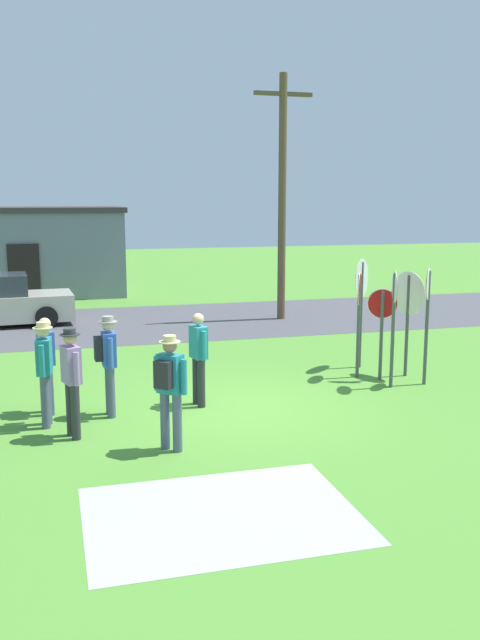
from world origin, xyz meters
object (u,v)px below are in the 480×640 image
at_px(stop_sign_center_cluster, 428,308).
at_px(stop_sign_leaning_right, 382,319).
at_px(person_on_left, 72,376).
at_px(person_in_teal, 199,354).
at_px(person_in_blue, 170,385).
at_px(stop_sign_rear_left, 359,307).
at_px(person_with_sunhat, 46,360).
at_px(person_in_dark_shirt, 108,359).
at_px(stop_sign_far_back, 361,293).
at_px(stop_sign_low_front, 408,304).
at_px(stop_sign_rear_right, 394,311).
at_px(utility_pole, 282,193).
at_px(person_holding_notes, 45,368).

bearing_deg(stop_sign_center_cluster, stop_sign_leaning_right, 143.33).
bearing_deg(person_on_left, stop_sign_center_cluster, 10.92).
bearing_deg(person_in_teal, person_in_blue, -112.70).
height_order(stop_sign_rear_left, stop_sign_center_cluster, stop_sign_center_cluster).
bearing_deg(person_with_sunhat, stop_sign_leaning_right, 4.32).
relative_size(stop_sign_leaning_right, person_in_dark_shirt, 1.10).
bearing_deg(person_in_dark_shirt, stop_sign_center_cluster, 3.45).
height_order(person_in_dark_shirt, person_in_blue, same).
bearing_deg(person_with_sunhat, stop_sign_rear_left, 7.70).
distance_m(stop_sign_far_back, stop_sign_center_cluster, 1.78).
relative_size(stop_sign_leaning_right, stop_sign_center_cluster, 0.81).
relative_size(stop_sign_low_front, stop_sign_rear_right, 0.95).
distance_m(stop_sign_low_front, person_in_blue, 6.30).
distance_m(utility_pole, person_in_teal, 9.76).
distance_m(person_in_teal, person_in_blue, 2.27).
height_order(stop_sign_rear_left, person_in_teal, stop_sign_rear_left).
relative_size(utility_pole, stop_sign_leaning_right, 3.85).
xyz_separation_m(utility_pole, stop_sign_rear_left, (-0.75, -7.16, -2.36)).
bearing_deg(stop_sign_leaning_right, stop_sign_rear_right, -94.26).
distance_m(utility_pole, person_with_sunhat, 11.01).
height_order(stop_sign_rear_left, person_in_dark_shirt, stop_sign_rear_left).
height_order(stop_sign_leaning_right, person_in_blue, stop_sign_leaning_right).
bearing_deg(utility_pole, person_holding_notes, -128.90).
xyz_separation_m(person_holding_notes, person_in_blue, (1.77, -1.64, 0.03)).
relative_size(utility_pole, person_with_sunhat, 4.34).
bearing_deg(utility_pole, stop_sign_center_cluster, -87.81).
distance_m(utility_pole, person_in_blue, 11.92).
height_order(person_on_left, person_with_sunhat, person_on_left).
bearing_deg(person_holding_notes, stop_sign_far_back, 19.07).
height_order(stop_sign_far_back, person_on_left, stop_sign_far_back).
bearing_deg(stop_sign_rear_left, person_with_sunhat, -172.30).
distance_m(stop_sign_rear_left, person_in_blue, 5.52).
bearing_deg(stop_sign_center_cluster, stop_sign_rear_left, 140.49).
height_order(person_with_sunhat, person_in_dark_shirt, person_in_dark_shirt).
xyz_separation_m(stop_sign_rear_left, person_with_sunhat, (-6.23, -0.84, -0.53)).
xyz_separation_m(utility_pole, person_in_dark_shirt, (-5.97, -8.41, -2.84)).
bearing_deg(stop_sign_rear_right, person_in_dark_shirt, -176.39).
distance_m(stop_sign_center_cluster, person_in_dark_shirt, 6.32).
bearing_deg(stop_sign_rear_left, person_in_dark_shirt, -166.51).
relative_size(utility_pole, person_in_dark_shirt, 4.22).
height_order(stop_sign_leaning_right, stop_sign_low_front, stop_sign_low_front).
distance_m(utility_pole, person_in_dark_shirt, 10.70).
distance_m(stop_sign_rear_right, person_holding_notes, 6.62).
relative_size(person_with_sunhat, person_in_teal, 1.00).
distance_m(stop_sign_leaning_right, person_in_teal, 4.04).
bearing_deg(stop_sign_far_back, utility_pole, 86.92).
relative_size(person_in_teal, person_in_blue, 0.97).
height_order(person_holding_notes, person_in_blue, same).
distance_m(utility_pole, stop_sign_leaning_right, 7.94).
bearing_deg(stop_sign_rear_right, stop_sign_leaning_right, 85.74).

